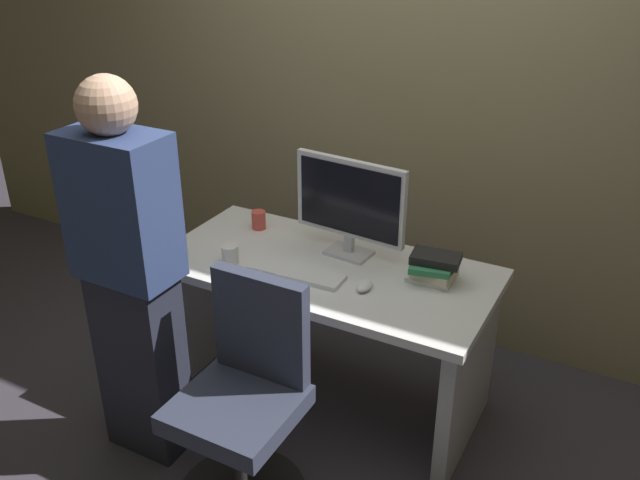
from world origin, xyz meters
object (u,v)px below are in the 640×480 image
(desk, at_px, (325,308))
(book_stack, at_px, (433,268))
(cup_near_keyboard, at_px, (230,255))
(mouse, at_px, (364,286))
(office_chair, at_px, (245,407))
(person_at_desk, at_px, (130,277))
(keyboard, at_px, (296,272))
(cup_by_monitor, at_px, (259,220))
(monitor, at_px, (350,203))

(desk, xyz_separation_m, book_stack, (0.46, 0.10, 0.28))
(desk, height_order, cup_near_keyboard, cup_near_keyboard)
(mouse, bearing_deg, book_stack, 42.61)
(office_chair, relative_size, mouse, 9.40)
(desk, relative_size, person_at_desk, 0.91)
(office_chair, height_order, keyboard, office_chair)
(person_at_desk, xyz_separation_m, cup_near_keyboard, (0.15, 0.46, -0.08))
(mouse, relative_size, book_stack, 0.45)
(person_at_desk, height_order, keyboard, person_at_desk)
(keyboard, bearing_deg, person_at_desk, -133.91)
(person_at_desk, distance_m, cup_near_keyboard, 0.49)
(cup_by_monitor, height_order, book_stack, book_stack)
(cup_by_monitor, relative_size, book_stack, 0.41)
(monitor, xyz_separation_m, mouse, (0.20, -0.25, -0.24))
(cup_by_monitor, bearing_deg, cup_near_keyboard, -76.76)
(person_at_desk, height_order, mouse, person_at_desk)
(person_at_desk, relative_size, keyboard, 3.81)
(monitor, height_order, cup_near_keyboard, monitor)
(keyboard, bearing_deg, cup_near_keyboard, -172.65)
(desk, distance_m, book_stack, 0.55)
(keyboard, relative_size, cup_near_keyboard, 4.89)
(cup_near_keyboard, bearing_deg, office_chair, -51.58)
(person_at_desk, bearing_deg, keyboard, 47.95)
(person_at_desk, distance_m, keyboard, 0.69)
(mouse, bearing_deg, desk, 156.49)
(desk, distance_m, mouse, 0.35)
(monitor, height_order, mouse, monitor)
(cup_near_keyboard, distance_m, cup_by_monitor, 0.38)
(monitor, height_order, cup_by_monitor, monitor)
(cup_by_monitor, bearing_deg, mouse, -22.41)
(office_chair, relative_size, keyboard, 2.19)
(desk, relative_size, monitor, 2.76)
(desk, relative_size, keyboard, 3.47)
(desk, distance_m, cup_near_keyboard, 0.50)
(monitor, bearing_deg, book_stack, -6.39)
(book_stack, bearing_deg, desk, -167.62)
(monitor, relative_size, cup_by_monitor, 5.93)
(office_chair, xyz_separation_m, keyboard, (-0.08, 0.54, 0.30))
(monitor, xyz_separation_m, cup_by_monitor, (-0.51, 0.04, -0.21))
(monitor, relative_size, cup_near_keyboard, 6.15)
(keyboard, distance_m, mouse, 0.31)
(desk, height_order, monitor, monitor)
(keyboard, relative_size, book_stack, 1.93)
(cup_near_keyboard, relative_size, book_stack, 0.39)
(cup_by_monitor, distance_m, book_stack, 0.94)
(office_chair, bearing_deg, desk, 90.58)
(book_stack, bearing_deg, cup_near_keyboard, -161.69)
(keyboard, xyz_separation_m, mouse, (0.31, 0.02, 0.01))
(cup_near_keyboard, bearing_deg, person_at_desk, -108.16)
(keyboard, relative_size, mouse, 4.30)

